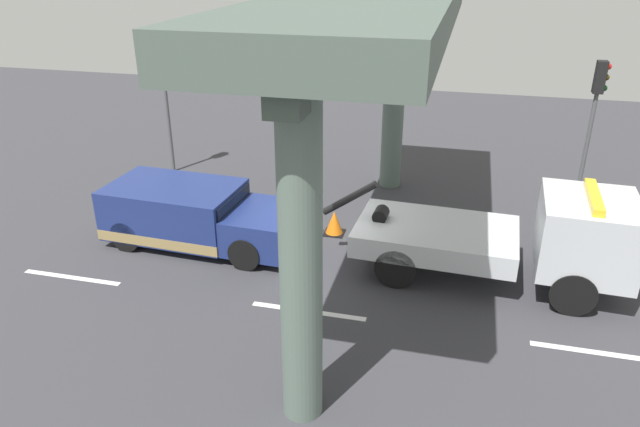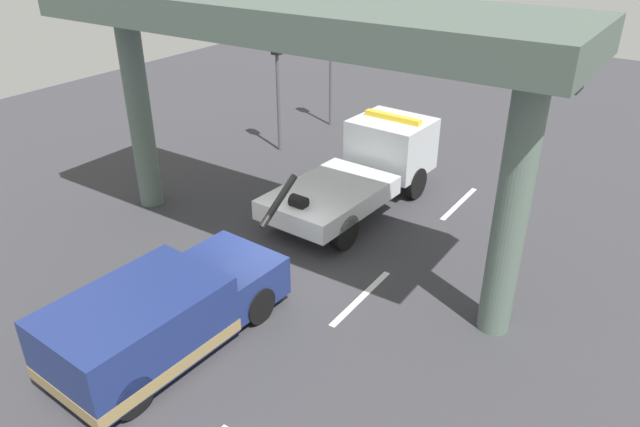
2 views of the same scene
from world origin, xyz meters
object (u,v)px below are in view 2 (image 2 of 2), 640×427
tow_truck_white (367,166)px  traffic_light_mid (331,46)px  towed_van_green (161,317)px  traffic_light_far (277,64)px  traffic_cone_orange (227,244)px

tow_truck_white → traffic_light_mid: bearing=41.6°
towed_van_green → traffic_light_far: size_ratio=1.18×
traffic_light_far → traffic_light_mid: 3.50m
traffic_light_mid → traffic_cone_orange: bearing=-161.4°
traffic_light_mid → traffic_cone_orange: size_ratio=6.65×
traffic_cone_orange → traffic_light_mid: bearing=18.6°
tow_truck_white → towed_van_green: bearing=179.7°
traffic_light_mid → traffic_light_far: bearing=180.0°
towed_van_green → traffic_light_far: 11.71m
tow_truck_white → traffic_cone_orange: (-4.78, 1.45, -0.88)m
tow_truck_white → traffic_cone_orange: tow_truck_white is taller
towed_van_green → traffic_light_mid: traffic_light_mid is taller
tow_truck_white → traffic_light_mid: size_ratio=1.64×
tow_truck_white → traffic_light_mid: (5.55, 4.93, 2.05)m
tow_truck_white → towed_van_green: (-8.30, 0.04, -0.42)m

